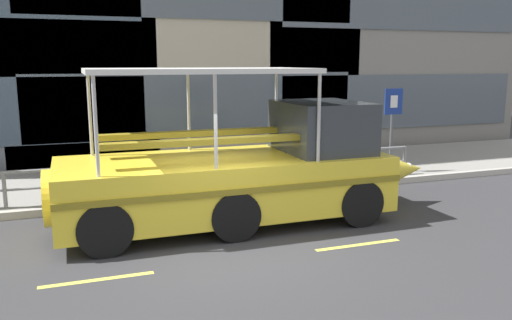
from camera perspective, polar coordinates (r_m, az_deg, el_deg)
ground_plane at (r=10.22m, az=-3.59°, el=-9.06°), size 120.00×120.00×0.00m
sidewalk at (r=15.45m, az=-9.44°, el=-2.03°), size 32.00×4.80×0.18m
curb_edge at (r=13.07m, az=-7.43°, el=-4.30°), size 32.00×0.18×0.18m
lane_centreline at (r=9.33m, az=-1.85°, el=-10.99°), size 25.80×0.12×0.01m
curb_guardrail at (r=13.31m, az=-6.47°, el=-1.08°), size 12.60×0.09×0.85m
parking_sign at (r=16.00m, az=14.74°, el=4.72°), size 0.60×0.12×2.51m
duck_tour_boat at (r=11.33m, az=-0.89°, el=-1.29°), size 8.72×2.68×3.33m
pedestrian_near_bow at (r=15.16m, az=5.02°, el=1.80°), size 0.23×0.44×1.56m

